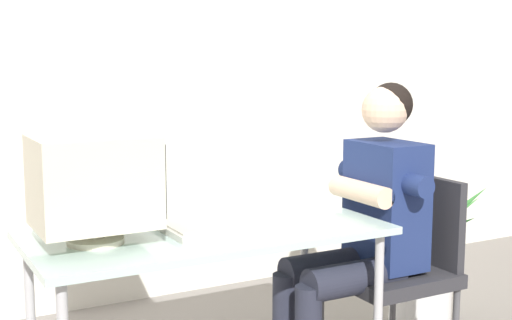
% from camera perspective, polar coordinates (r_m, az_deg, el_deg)
% --- Properties ---
extents(wall_back, '(8.00, 0.10, 3.00)m').
position_cam_1_polar(wall_back, '(4.02, -8.56, 9.96)').
color(wall_back, silver).
rests_on(wall_back, ground_plane).
extents(desk, '(1.35, 0.67, 0.73)m').
position_cam_1_polar(desk, '(2.71, -4.00, -6.82)').
color(desk, '#B7B7BC').
rests_on(desk, ground_plane).
extents(crt_monitor, '(0.42, 0.33, 0.38)m').
position_cam_1_polar(crt_monitor, '(2.50, -12.97, -1.78)').
color(crt_monitor, beige).
rests_on(crt_monitor, desk).
extents(keyboard, '(0.17, 0.42, 0.03)m').
position_cam_1_polar(keyboard, '(2.68, -6.13, -5.32)').
color(keyboard, silver).
rests_on(keyboard, desk).
extents(office_chair, '(0.48, 0.48, 0.85)m').
position_cam_1_polar(office_chair, '(3.21, 11.63, -8.02)').
color(office_chair, '#4C4C51').
rests_on(office_chair, ground_plane).
extents(person_seated, '(0.74, 0.54, 1.28)m').
position_cam_1_polar(person_seated, '(3.04, 8.72, -5.00)').
color(person_seated, navy).
rests_on(person_seated, ground_plane).
extents(potted_plant, '(0.78, 0.79, 0.77)m').
position_cam_1_polar(potted_plant, '(3.80, 13.32, -7.95)').
color(potted_plant, silver).
rests_on(potted_plant, ground_plane).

